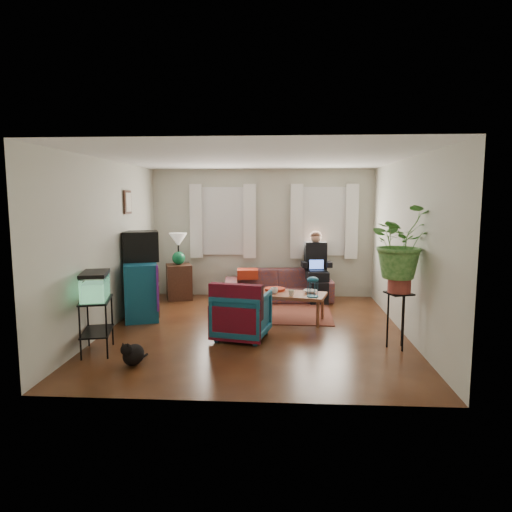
# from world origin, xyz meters

# --- Properties ---
(floor) EXTENTS (4.50, 5.00, 0.01)m
(floor) POSITION_xyz_m (0.00, 0.00, 0.00)
(floor) COLOR #4F2B14
(floor) RESTS_ON ground
(ceiling) EXTENTS (4.50, 5.00, 0.01)m
(ceiling) POSITION_xyz_m (0.00, 0.00, 2.60)
(ceiling) COLOR white
(ceiling) RESTS_ON wall_back
(wall_back) EXTENTS (4.50, 0.01, 2.60)m
(wall_back) POSITION_xyz_m (0.00, 2.50, 1.30)
(wall_back) COLOR silver
(wall_back) RESTS_ON floor
(wall_front) EXTENTS (4.50, 0.01, 2.60)m
(wall_front) POSITION_xyz_m (0.00, -2.50, 1.30)
(wall_front) COLOR silver
(wall_front) RESTS_ON floor
(wall_left) EXTENTS (0.01, 5.00, 2.60)m
(wall_left) POSITION_xyz_m (-2.25, 0.00, 1.30)
(wall_left) COLOR silver
(wall_left) RESTS_ON floor
(wall_right) EXTENTS (0.01, 5.00, 2.60)m
(wall_right) POSITION_xyz_m (2.25, 0.00, 1.30)
(wall_right) COLOR silver
(wall_right) RESTS_ON floor
(window_left) EXTENTS (1.08, 0.04, 1.38)m
(window_left) POSITION_xyz_m (-0.80, 2.48, 1.55)
(window_left) COLOR white
(window_left) RESTS_ON wall_back
(window_right) EXTENTS (1.08, 0.04, 1.38)m
(window_right) POSITION_xyz_m (1.25, 2.48, 1.55)
(window_right) COLOR white
(window_right) RESTS_ON wall_back
(curtains_left) EXTENTS (1.36, 0.06, 1.50)m
(curtains_left) POSITION_xyz_m (-0.80, 2.40, 1.55)
(curtains_left) COLOR white
(curtains_left) RESTS_ON wall_back
(curtains_right) EXTENTS (1.36, 0.06, 1.50)m
(curtains_right) POSITION_xyz_m (1.25, 2.40, 1.55)
(curtains_right) COLOR white
(curtains_right) RESTS_ON wall_back
(picture_frame) EXTENTS (0.04, 0.32, 0.40)m
(picture_frame) POSITION_xyz_m (-2.21, 0.85, 1.95)
(picture_frame) COLOR #3D2616
(picture_frame) RESTS_ON wall_left
(area_rug) EXTENTS (2.03, 1.64, 0.01)m
(area_rug) POSITION_xyz_m (0.28, 1.07, 0.01)
(area_rug) COLOR maroon
(area_rug) RESTS_ON floor
(sofa) EXTENTS (2.16, 1.03, 0.82)m
(sofa) POSITION_xyz_m (0.34, 2.05, 0.41)
(sofa) COLOR brown
(sofa) RESTS_ON floor
(seated_person) EXTENTS (0.59, 0.69, 1.25)m
(seated_person) POSITION_xyz_m (1.09, 2.13, 0.62)
(seated_person) COLOR black
(seated_person) RESTS_ON sofa
(side_table) EXTENTS (0.61, 0.61, 0.70)m
(side_table) POSITION_xyz_m (-1.65, 2.07, 0.35)
(side_table) COLOR #3A2016
(side_table) RESTS_ON floor
(table_lamp) EXTENTS (0.46, 0.46, 0.64)m
(table_lamp) POSITION_xyz_m (-1.65, 2.07, 1.00)
(table_lamp) COLOR white
(table_lamp) RESTS_ON side_table
(dresser) EXTENTS (0.84, 1.17, 0.95)m
(dresser) POSITION_xyz_m (-1.99, 0.68, 0.48)
(dresser) COLOR #11646B
(dresser) RESTS_ON floor
(crt_tv) EXTENTS (0.72, 0.69, 0.51)m
(crt_tv) POSITION_xyz_m (-2.00, 0.79, 1.21)
(crt_tv) COLOR black
(crt_tv) RESTS_ON dresser
(aquarium_stand) EXTENTS (0.50, 0.70, 0.71)m
(aquarium_stand) POSITION_xyz_m (-2.00, -1.15, 0.36)
(aquarium_stand) COLOR black
(aquarium_stand) RESTS_ON floor
(aquarium) EXTENTS (0.45, 0.64, 0.37)m
(aquarium) POSITION_xyz_m (-2.00, -1.15, 0.90)
(aquarium) COLOR #7FD899
(aquarium) RESTS_ON aquarium_stand
(black_cat) EXTENTS (0.32, 0.42, 0.32)m
(black_cat) POSITION_xyz_m (-1.37, -1.58, 0.16)
(black_cat) COLOR black
(black_cat) RESTS_ON floor
(armchair) EXTENTS (0.86, 0.83, 0.75)m
(armchair) POSITION_xyz_m (-0.16, -0.41, 0.38)
(armchair) COLOR #12566C
(armchair) RESTS_ON floor
(serape_throw) EXTENTS (0.78, 0.33, 0.62)m
(serape_throw) POSITION_xyz_m (-0.22, -0.70, 0.53)
(serape_throw) COLOR #9E0A0A
(serape_throw) RESTS_ON armchair
(coffee_table) EXTENTS (1.24, 0.86, 0.47)m
(coffee_table) POSITION_xyz_m (0.56, 0.55, 0.23)
(coffee_table) COLOR brown
(coffee_table) RESTS_ON floor
(cup_a) EXTENTS (0.15, 0.15, 0.10)m
(cup_a) POSITION_xyz_m (0.29, 0.51, 0.52)
(cup_a) COLOR white
(cup_a) RESTS_ON coffee_table
(cup_b) EXTENTS (0.12, 0.12, 0.10)m
(cup_b) POSITION_xyz_m (0.57, 0.36, 0.51)
(cup_b) COLOR beige
(cup_b) RESTS_ON coffee_table
(bowl) EXTENTS (0.27, 0.27, 0.06)m
(bowl) POSITION_xyz_m (0.88, 0.58, 0.49)
(bowl) COLOR white
(bowl) RESTS_ON coffee_table
(snack_tray) EXTENTS (0.42, 0.42, 0.04)m
(snack_tray) POSITION_xyz_m (0.30, 0.77, 0.49)
(snack_tray) COLOR #B21414
(snack_tray) RESTS_ON coffee_table
(birdcage) EXTENTS (0.22, 0.22, 0.33)m
(birdcage) POSITION_xyz_m (0.91, 0.31, 0.63)
(birdcage) COLOR #115B6B
(birdcage) RESTS_ON coffee_table
(plant_stand) EXTENTS (0.41, 0.41, 0.77)m
(plant_stand) POSITION_xyz_m (1.98, -0.74, 0.38)
(plant_stand) COLOR black
(plant_stand) RESTS_ON floor
(potted_plant) EXTENTS (1.07, 1.00, 0.98)m
(potted_plant) POSITION_xyz_m (1.98, -0.74, 1.30)
(potted_plant) COLOR #599947
(potted_plant) RESTS_ON plant_stand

